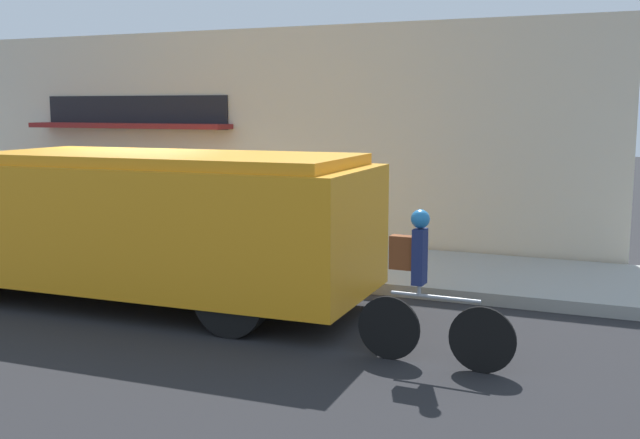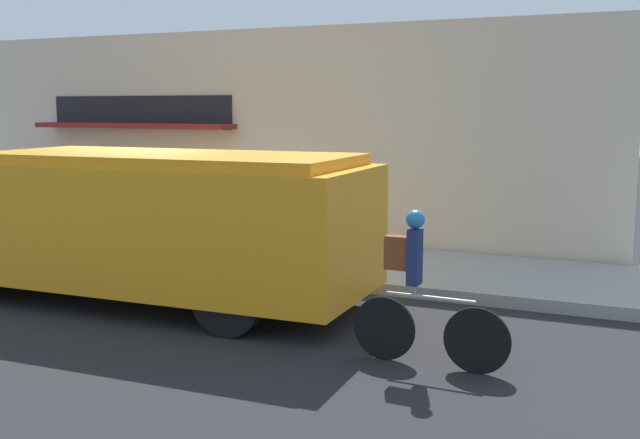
# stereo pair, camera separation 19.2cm
# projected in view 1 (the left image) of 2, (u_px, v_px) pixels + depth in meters

# --- Properties ---
(ground_plane) EXTENTS (70.00, 70.00, 0.00)m
(ground_plane) POSITION_uv_depth(u_px,v_px,m) (148.00, 272.00, 12.52)
(ground_plane) COLOR #232326
(sidewalk) EXTENTS (28.00, 2.83, 0.18)m
(sidewalk) POSITION_uv_depth(u_px,v_px,m) (193.00, 252.00, 13.79)
(sidewalk) COLOR #999993
(sidewalk) RESTS_ON ground_plane
(storefront) EXTENTS (14.85, 0.78, 4.23)m
(storefront) POSITION_uv_depth(u_px,v_px,m) (230.00, 138.00, 14.96)
(storefront) COLOR beige
(storefront) RESTS_ON ground_plane
(school_bus) EXTENTS (7.04, 2.79, 2.11)m
(school_bus) POSITION_uv_depth(u_px,v_px,m) (146.00, 223.00, 10.41)
(school_bus) COLOR orange
(school_bus) RESTS_ON ground_plane
(cyclist) EXTENTS (1.72, 0.20, 1.67)m
(cyclist) POSITION_uv_depth(u_px,v_px,m) (425.00, 293.00, 7.90)
(cyclist) COLOR black
(cyclist) RESTS_ON ground_plane
(trash_bin) EXTENTS (0.63, 0.63, 0.87)m
(trash_bin) POSITION_uv_depth(u_px,v_px,m) (240.00, 223.00, 13.77)
(trash_bin) COLOR #2D5138
(trash_bin) RESTS_ON sidewalk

